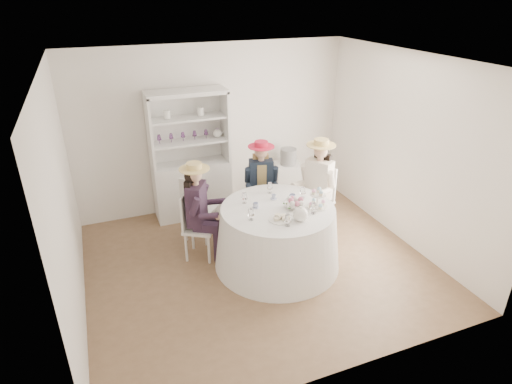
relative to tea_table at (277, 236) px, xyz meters
name	(u,v)px	position (x,y,z in m)	size (l,w,h in m)	color
ground	(259,264)	(-0.24, 0.08, -0.43)	(4.50, 4.50, 0.00)	brown
ceiling	(259,61)	(-0.24, 0.08, 2.27)	(4.50, 4.50, 0.00)	white
wall_back	(213,129)	(-0.24, 2.08, 0.92)	(4.50, 4.50, 0.00)	white
wall_front	(347,259)	(-0.24, -1.92, 0.92)	(4.50, 4.50, 0.00)	white
wall_left	(64,204)	(-2.49, 0.08, 0.92)	(4.50, 4.50, 0.00)	white
wall_right	(406,151)	(2.01, 0.08, 0.92)	(4.50, 4.50, 0.00)	white
tea_table	(277,236)	(0.00, 0.00, 0.00)	(1.69, 1.69, 0.86)	white
hutch	(191,173)	(-0.70, 1.84, 0.31)	(1.30, 0.67, 2.06)	silver
side_table	(287,182)	(0.98, 1.74, -0.09)	(0.43, 0.43, 0.67)	silver
hatbox	(288,157)	(0.98, 1.74, 0.39)	(0.28, 0.28, 0.28)	black
guest_left	(198,206)	(-0.92, 0.55, 0.37)	(0.60, 0.55, 1.41)	silver
guest_mid	(261,180)	(0.20, 1.06, 0.36)	(0.53, 0.57, 1.40)	silver
guest_right	(318,182)	(0.90, 0.57, 0.41)	(0.64, 0.59, 1.49)	silver
spare_chair	(198,207)	(-0.83, 0.99, 0.12)	(0.60, 0.60, 1.02)	silver
teacup_a	(256,206)	(-0.27, 0.11, 0.46)	(0.08, 0.08, 0.06)	white
teacup_b	(274,197)	(0.05, 0.26, 0.46)	(0.06, 0.06, 0.06)	white
teacup_c	(292,198)	(0.27, 0.14, 0.47)	(0.09, 0.09, 0.07)	white
flower_bowl	(293,206)	(0.18, -0.07, 0.46)	(0.22, 0.22, 0.05)	white
flower_arrangement	(294,202)	(0.19, -0.07, 0.52)	(0.20, 0.20, 0.07)	#D1688A
table_teapot	(301,214)	(0.12, -0.39, 0.51)	(0.26, 0.19, 0.20)	white
sandwich_plate	(280,219)	(-0.10, -0.29, 0.45)	(0.29, 0.29, 0.06)	white
cupcake_stand	(317,201)	(0.48, -0.16, 0.52)	(0.27, 0.27, 0.25)	white
stemware_set	(278,203)	(0.00, 0.00, 0.51)	(0.95, 0.99, 0.15)	white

